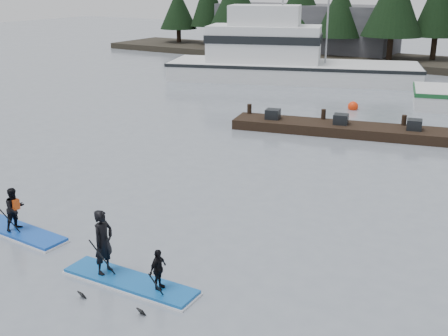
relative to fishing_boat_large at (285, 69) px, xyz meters
The scene contains 10 objects.
ground 30.80m from the fishing_boat_large, 72.89° to the right, with size 160.00×160.00×0.00m, color slate.
far_shore 15.50m from the fishing_boat_large, 54.22° to the left, with size 70.00×8.00×0.60m, color #2D281E.
treeline 15.52m from the fishing_boat_large, 54.22° to the left, with size 60.00×4.00×8.00m, color black, non-canonical shape.
waterfront_building 15.48m from the fishing_boat_large, 108.73° to the left, with size 18.00×6.00×5.00m, color #4C4C51.
fishing_boat_large is the anchor object (origin of this frame).
floating_dock 16.87m from the fishing_boat_large, 47.69° to the right, with size 14.82×1.98×0.49m, color black.
buoy_a 5.80m from the fishing_boat_large, 143.18° to the right, with size 0.59×0.59×0.59m, color #EF330B.
buoy_b 10.86m from the fishing_boat_large, 41.97° to the right, with size 0.62×0.62×0.62m, color #EF330B.
paddleboard_solo 29.77m from the fishing_boat_large, 79.82° to the right, with size 3.61×1.16×1.88m.
paddleboard_duo 31.44m from the fishing_boat_large, 71.44° to the right, with size 3.75×1.25×2.38m.
Camera 1 is at (9.84, -9.80, 7.36)m, focal length 45.00 mm.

